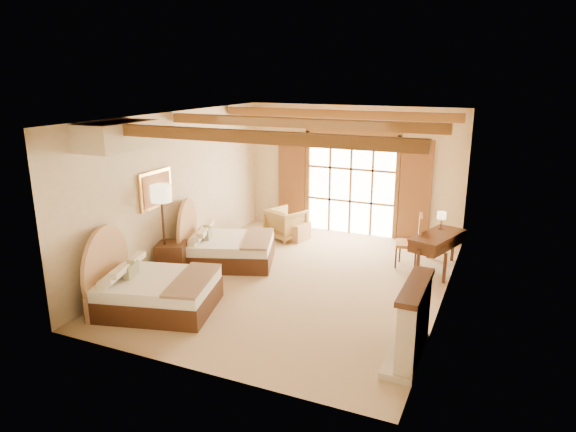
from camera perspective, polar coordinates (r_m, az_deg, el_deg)
The scene contains 19 objects.
floor at distance 10.22m, azimuth 1.03°, elevation -7.15°, with size 7.00×7.00×0.00m, color tan.
wall_back at distance 12.94m, azimuth 7.11°, elevation 5.03°, with size 5.50×5.50×0.00m, color beige.
wall_left at distance 11.04m, azimuth -12.23°, elevation 2.95°, with size 7.00×7.00×0.00m, color beige.
wall_right at distance 9.05m, azimuth 17.35°, elevation -0.20°, with size 7.00×7.00×0.00m, color beige.
ceiling at distance 9.45m, azimuth 1.12°, elevation 11.04°, with size 7.00×7.00×0.00m, color #B97E36.
ceiling_beams at distance 9.46m, azimuth 1.12°, elevation 10.31°, with size 5.39×4.60×0.18m, color brown, non-canonical shape.
french_doors at distance 12.95m, azimuth 6.98°, elevation 3.46°, with size 3.95×0.08×2.60m.
fireplace at distance 7.60m, azimuth 13.62°, elevation -11.83°, with size 0.46×1.40×1.16m.
painting at distance 10.39m, azimuth -14.47°, elevation 2.88°, with size 0.06×0.95×0.75m.
canopy_valance at distance 9.06m, azimuth -18.34°, elevation 8.47°, with size 0.70×1.40×0.45m, color #F7EBC7.
bed_near at distance 9.26m, azimuth -15.05°, elevation -7.65°, with size 2.27×1.89×1.27m.
bed_far at distance 11.11m, azimuth -7.24°, elevation -3.32°, with size 2.31×1.95×1.22m.
nightstand at distance 10.64m, azimuth -12.74°, elevation -4.67°, with size 0.56×0.56×0.67m, color #402412.
floor_lamp at distance 10.22m, azimuth -13.89°, elevation 1.84°, with size 0.40×0.40×1.88m.
armchair at distance 12.63m, azimuth -0.22°, elevation -0.84°, with size 0.80×0.82×0.75m, color #A68744.
ottoman at distance 12.62m, azimuth 0.79°, elevation -1.63°, with size 0.58×0.58×0.42m, color tan.
desk at distance 11.05m, azimuth 16.19°, elevation -3.72°, with size 1.03×1.55×0.77m.
desk_chair at distance 11.08m, azimuth 13.30°, elevation -3.78°, with size 0.59×0.58×1.14m.
desk_lamp at distance 11.25m, azimuth 16.70°, elevation -0.01°, with size 0.18×0.18×0.37m.
Camera 1 is at (3.63, -8.69, 3.96)m, focal length 32.00 mm.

